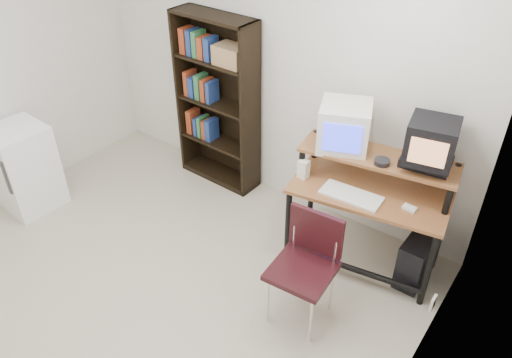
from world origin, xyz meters
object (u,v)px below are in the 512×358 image
Objects in this scene: crt_tv at (432,142)px; bookshelf at (219,100)px; crt_monitor at (344,126)px; pc_tower at (418,258)px; computer_desk at (370,193)px; mini_fridge at (24,168)px; school_chair at (307,258)px.

crt_tv is 0.23× the size of bookshelf.
crt_monitor is at bearing -5.73° from bookshelf.
crt_monitor is 1.12× the size of pc_tower.
crt_monitor is at bearing 156.59° from computer_desk.
bookshelf reaches higher than computer_desk.
computer_desk is at bearing 25.73° from mini_fridge.
bookshelf is (-1.77, 0.28, 0.20)m from computer_desk.
school_chair is at bearing -30.12° from bookshelf.
school_chair reaches higher than mini_fridge.
computer_desk is 3.21m from mini_fridge.
bookshelf is (-2.24, 0.23, 0.68)m from pc_tower.
pc_tower is 3.66m from mini_fridge.
crt_monitor is 0.66m from crt_tv.
mini_fridge reaches higher than pc_tower.
bookshelf is at bearing 175.37° from pc_tower.
mini_fridge is at bearing -158.74° from pc_tower.
pc_tower is at bearing -3.70° from bookshelf.
mini_fridge is at bearing -126.74° from bookshelf.
crt_tv is at bearing 14.63° from computer_desk.
crt_tv reaches higher than crt_monitor.
crt_tv is 1.01m from pc_tower.
pc_tower is 1.05m from school_chair.
crt_monitor is 1.08m from school_chair.
pc_tower is (0.13, -0.10, -1.00)m from crt_tv.
computer_desk is at bearing 78.21° from school_chair.
computer_desk is 0.57m from crt_monitor.
crt_tv is 2.14m from bookshelf.
crt_tv is at bearing 25.93° from mini_fridge.
school_chair is at bearing -126.74° from crt_tv.
crt_tv is at bearing 143.75° from pc_tower.
mini_fridge is (-3.30, -1.35, -0.79)m from crt_tv.
crt_monitor is 0.58× the size of school_chair.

